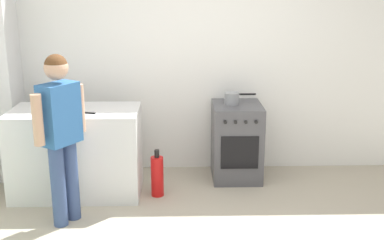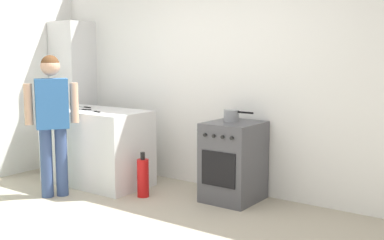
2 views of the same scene
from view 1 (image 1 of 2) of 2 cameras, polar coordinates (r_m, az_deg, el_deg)
back_wall at (r=5.54m, az=1.46°, el=7.26°), size 6.00×0.10×2.60m
counter_unit at (r=5.12m, az=-13.48°, el=-3.70°), size 1.30×0.70×0.90m
oven_left at (r=5.41m, az=5.30°, el=-2.54°), size 0.53×0.62×0.85m
pot at (r=5.31m, az=4.79°, el=2.60°), size 0.34×0.16×0.13m
knife_chef at (r=4.85m, az=-12.91°, el=0.87°), size 0.31×0.12×0.01m
knife_utility at (r=5.16m, az=-16.98°, el=1.47°), size 0.25×0.05×0.01m
knife_carving at (r=4.93m, az=-16.02°, el=0.90°), size 0.32×0.15×0.01m
person at (r=4.37m, az=-15.31°, el=-0.76°), size 0.36×0.49×1.55m
fire_extinguisher at (r=5.00m, az=-4.14°, el=-6.61°), size 0.13×0.13×0.50m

